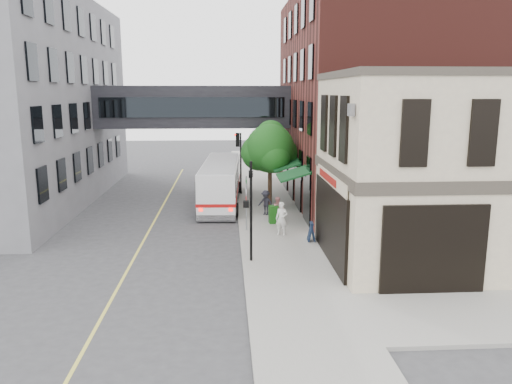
{
  "coord_description": "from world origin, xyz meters",
  "views": [
    {
      "loc": [
        -0.66,
        -19.34,
        7.61
      ],
      "look_at": [
        0.74,
        3.96,
        2.89
      ],
      "focal_mm": 35.0,
      "sensor_mm": 36.0,
      "label": 1
    }
  ],
  "objects": [
    {
      "name": "pedestrian_a",
      "position": [
        2.21,
        5.99,
        1.03
      ],
      "size": [
        0.76,
        0.64,
        1.76
      ],
      "primitive_type": "imported",
      "rotation": [
        0.0,
        0.0,
        -0.4
      ],
      "color": "white",
      "rests_on": "sidewalk_main"
    },
    {
      "name": "corner_building",
      "position": [
        8.97,
        2.0,
        4.21
      ],
      "size": [
        10.19,
        8.12,
        8.45
      ],
      "color": "#BAA98E",
      "rests_on": "ground"
    },
    {
      "name": "newspaper_box",
      "position": [
        2.01,
        8.39,
        0.66
      ],
      "size": [
        0.56,
        0.51,
        1.03
      ],
      "primitive_type": "cube",
      "rotation": [
        0.0,
        0.0,
        0.11
      ],
      "color": "#165413",
      "rests_on": "sidewalk_main"
    },
    {
      "name": "traffic_signal_far",
      "position": [
        0.26,
        17.0,
        3.34
      ],
      "size": [
        0.53,
        0.28,
        4.5
      ],
      "color": "black",
      "rests_on": "sidewalk_main"
    },
    {
      "name": "bus",
      "position": [
        -1.05,
        14.32,
        1.6
      ],
      "size": [
        2.99,
        10.7,
        2.85
      ],
      "color": "white",
      "rests_on": "ground"
    },
    {
      "name": "pedestrian_c",
      "position": [
        1.72,
        10.38,
        0.91
      ],
      "size": [
        1.14,
        1.03,
        1.53
      ],
      "primitive_type": "imported",
      "rotation": [
        0.0,
        0.0,
        -0.6
      ],
      "color": "#212129",
      "rests_on": "sidewalk_main"
    },
    {
      "name": "sandwich_board",
      "position": [
        3.6,
        4.79,
        0.64
      ],
      "size": [
        0.37,
        0.56,
        0.97
      ],
      "primitive_type": "cube",
      "rotation": [
        0.0,
        0.0,
        -0.04
      ],
      "color": "#111C33",
      "rests_on": "sidewalk_main"
    },
    {
      "name": "lane_marking",
      "position": [
        -5.0,
        10.0,
        0.01
      ],
      "size": [
        0.12,
        40.0,
        0.01
      ],
      "primitive_type": "cube",
      "color": "#D8CC4C",
      "rests_on": "ground"
    },
    {
      "name": "ground",
      "position": [
        0.0,
        0.0,
        0.0
      ],
      "size": [
        120.0,
        120.0,
        0.0
      ],
      "primitive_type": "plane",
      "color": "#38383A",
      "rests_on": "ground"
    },
    {
      "name": "skyway_bridge",
      "position": [
        -3.0,
        18.0,
        6.5
      ],
      "size": [
        14.0,
        3.18,
        3.0
      ],
      "color": "black",
      "rests_on": "ground"
    },
    {
      "name": "traffic_signal_near",
      "position": [
        0.37,
        2.0,
        2.98
      ],
      "size": [
        0.44,
        0.22,
        4.6
      ],
      "color": "black",
      "rests_on": "sidewalk_main"
    },
    {
      "name": "brick_building",
      "position": [
        9.98,
        15.0,
        6.99
      ],
      "size": [
        13.76,
        18.0,
        14.0
      ],
      "color": "#4B1C17",
      "rests_on": "ground"
    },
    {
      "name": "street_sign_pole",
      "position": [
        0.39,
        7.0,
        1.93
      ],
      "size": [
        0.08,
        0.75,
        3.0
      ],
      "color": "gray",
      "rests_on": "sidewalk_main"
    },
    {
      "name": "sidewalk_main",
      "position": [
        2.0,
        14.0,
        0.07
      ],
      "size": [
        4.0,
        60.0,
        0.15
      ],
      "primitive_type": "cube",
      "color": "gray",
      "rests_on": "ground"
    },
    {
      "name": "street_tree",
      "position": [
        2.19,
        13.22,
        3.91
      ],
      "size": [
        3.8,
        3.2,
        5.6
      ],
      "color": "#382619",
      "rests_on": "sidewalk_main"
    },
    {
      "name": "pedestrian_b",
      "position": [
        2.3,
        8.54,
        0.9
      ],
      "size": [
        0.9,
        0.81,
        1.51
      ],
      "primitive_type": "imported",
      "rotation": [
        0.0,
        0.0,
        0.4
      ],
      "color": "pink",
      "rests_on": "sidewalk_main"
    }
  ]
}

